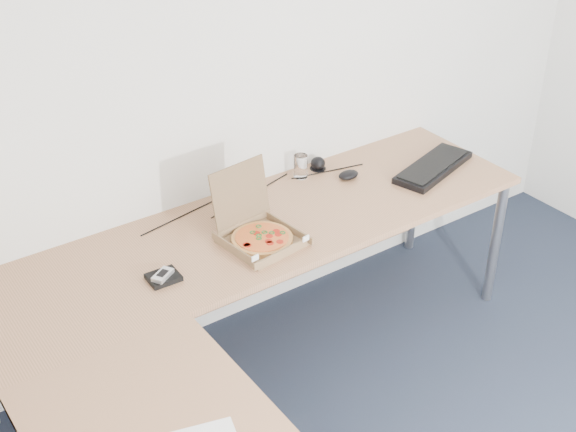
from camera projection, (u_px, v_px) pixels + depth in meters
desk at (253, 308)px, 2.90m from camera, size 2.50×2.20×0.73m
pizza_box at (260, 234)px, 3.22m from camera, size 0.28×0.33×0.29m
drinking_glass at (301, 166)px, 3.69m from camera, size 0.06×0.06×0.11m
keyboard at (433, 167)px, 3.77m from camera, size 0.51×0.30×0.03m
mouse at (348, 175)px, 3.69m from camera, size 0.12×0.09×0.04m
wallet at (164, 277)px, 3.00m from camera, size 0.12×0.11×0.02m
phone at (163, 275)px, 2.98m from camera, size 0.10×0.09×0.02m
dome_speaker at (318, 163)px, 3.77m from camera, size 0.08×0.08×0.07m
cable_bundle at (251, 195)px, 3.56m from camera, size 0.57×0.12×0.01m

